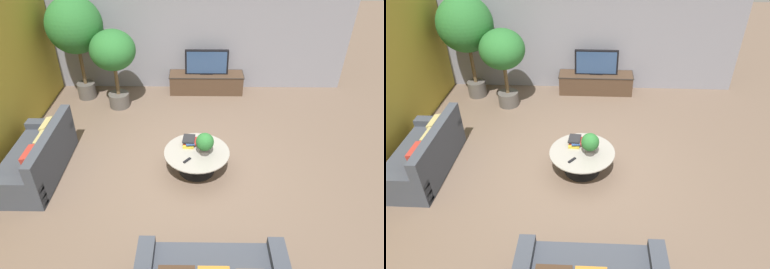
# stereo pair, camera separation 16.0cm
# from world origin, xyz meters

# --- Properties ---
(ground_plane) EXTENTS (24.00, 24.00, 0.00)m
(ground_plane) POSITION_xyz_m (0.00, 0.00, 0.00)
(ground_plane) COLOR brown
(back_wall_stone) EXTENTS (7.40, 0.12, 3.00)m
(back_wall_stone) POSITION_xyz_m (0.00, 3.26, 1.50)
(back_wall_stone) COLOR gray
(back_wall_stone) RESTS_ON ground
(media_console) EXTENTS (1.77, 0.50, 0.48)m
(media_console) POSITION_xyz_m (0.39, 2.94, 0.25)
(media_console) COLOR #473323
(media_console) RESTS_ON ground
(television) EXTENTS (1.01, 0.13, 0.59)m
(television) POSITION_xyz_m (0.39, 2.94, 0.77)
(television) COLOR black
(television) RESTS_ON media_console
(coffee_table) EXTENTS (1.11, 1.11, 0.41)m
(coffee_table) POSITION_xyz_m (0.17, -0.02, 0.29)
(coffee_table) COLOR black
(coffee_table) RESTS_ON ground
(couch_by_wall) EXTENTS (0.84, 1.80, 0.84)m
(couch_by_wall) POSITION_xyz_m (-2.52, -0.10, 0.29)
(couch_by_wall) COLOR #3D424C
(couch_by_wall) RESTS_ON ground
(potted_palm_tall) EXTENTS (1.19, 1.19, 2.31)m
(potted_palm_tall) POSITION_xyz_m (-2.43, 2.63, 1.66)
(potted_palm_tall) COLOR #514C47
(potted_palm_tall) RESTS_ON ground
(potted_palm_corner) EXTENTS (0.96, 0.96, 1.75)m
(potted_palm_corner) POSITION_xyz_m (-1.59, 2.21, 1.23)
(potted_palm_corner) COLOR #514C47
(potted_palm_corner) RESTS_ON ground
(potted_plant_tabletop) EXTENTS (0.30, 0.30, 0.39)m
(potted_plant_tabletop) POSITION_xyz_m (0.30, -0.06, 0.63)
(potted_plant_tabletop) COLOR #514C47
(potted_plant_tabletop) RESTS_ON coffee_table
(book_stack) EXTENTS (0.25, 0.30, 0.12)m
(book_stack) POSITION_xyz_m (0.04, 0.20, 0.47)
(book_stack) COLOR gold
(book_stack) RESTS_ON coffee_table
(remote_black) EXTENTS (0.13, 0.15, 0.02)m
(remote_black) POSITION_xyz_m (0.01, -0.26, 0.42)
(remote_black) COLOR black
(remote_black) RESTS_ON coffee_table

